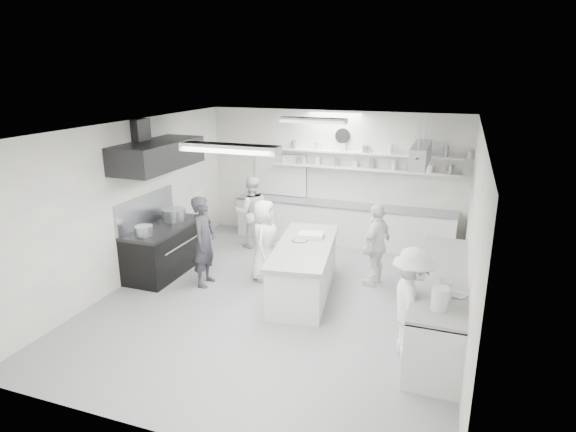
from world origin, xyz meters
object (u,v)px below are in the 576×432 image
(right_counter, at_px, (440,304))
(prep_island, at_px, (304,270))
(back_counter, at_px, (342,224))
(cook_stove, at_px, (204,241))
(stove, at_px, (165,250))
(cook_back, at_px, (251,212))

(right_counter, relative_size, prep_island, 1.40)
(back_counter, relative_size, cook_stove, 2.95)
(stove, relative_size, right_counter, 0.55)
(stove, bearing_deg, cook_back, 61.92)
(cook_stove, bearing_deg, prep_island, -86.07)
(back_counter, distance_m, cook_back, 2.10)
(stove, xyz_separation_m, back_counter, (2.90, 2.80, 0.01))
(right_counter, bearing_deg, prep_island, 165.31)
(stove, bearing_deg, prep_island, 0.41)
(stove, bearing_deg, back_counter, 43.99)
(back_counter, xyz_separation_m, cook_back, (-1.87, -0.88, 0.35))
(stove, relative_size, cook_stove, 1.06)
(back_counter, height_order, right_counter, right_counter)
(back_counter, xyz_separation_m, prep_island, (-0.02, -2.78, -0.02))
(cook_stove, relative_size, cook_back, 1.05)
(stove, height_order, cook_back, cook_back)
(stove, distance_m, cook_stove, 1.14)
(prep_island, distance_m, cook_back, 2.68)
(back_counter, relative_size, cook_back, 3.09)
(stove, distance_m, prep_island, 2.88)
(right_counter, xyz_separation_m, cook_stove, (-4.21, 0.35, 0.38))
(stove, bearing_deg, cook_stove, -13.49)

